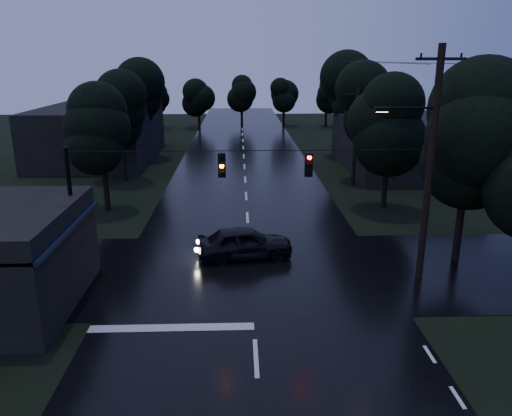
{
  "coord_description": "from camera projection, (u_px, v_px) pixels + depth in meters",
  "views": [
    {
      "loc": [
        -0.5,
        -9.2,
        9.43
      ],
      "look_at": [
        0.33,
        14.43,
        2.31
      ],
      "focal_mm": 35.0,
      "sensor_mm": 36.0,
      "label": 1
    }
  ],
  "objects": [
    {
      "name": "tree_left_a",
      "position": [
        101.0,
        129.0,
        30.78
      ],
      "size": [
        3.92,
        3.92,
        8.26
      ],
      "color": "black",
      "rests_on": "ground"
    },
    {
      "name": "utility_pole_main",
      "position": [
        428.0,
        162.0,
        20.8
      ],
      "size": [
        3.5,
        0.3,
        10.0
      ],
      "color": "black",
      "rests_on": "ground"
    },
    {
      "name": "anchor_pole_left",
      "position": [
        73.0,
        218.0,
        20.95
      ],
      "size": [
        0.18,
        0.18,
        6.0
      ],
      "primitive_type": "cylinder",
      "color": "black",
      "rests_on": "ground"
    },
    {
      "name": "tree_right_a",
      "position": [
        390.0,
        121.0,
        31.27
      ],
      "size": [
        4.2,
        4.2,
        8.85
      ],
      "color": "black",
      "rests_on": "ground"
    },
    {
      "name": "span_signals",
      "position": [
        264.0,
        164.0,
        20.56
      ],
      "size": [
        15.0,
        0.37,
        1.12
      ],
      "color": "black",
      "rests_on": "ground"
    },
    {
      "name": "building_far_right",
      "position": [
        403.0,
        144.0,
        43.91
      ],
      "size": [
        10.0,
        14.0,
        4.4
      ],
      "primitive_type": "cube",
      "color": "black",
      "rests_on": "ground"
    },
    {
      "name": "tree_right_b",
      "position": [
        368.0,
        104.0,
        38.84
      ],
      "size": [
        4.48,
        4.48,
        9.44
      ],
      "color": "black",
      "rests_on": "ground"
    },
    {
      "name": "tree_left_b",
      "position": [
        120.0,
        110.0,
        38.3
      ],
      "size": [
        4.2,
        4.2,
        8.85
      ],
      "color": "black",
      "rests_on": "ground"
    },
    {
      "name": "cross_street",
      "position": [
        251.0,
        271.0,
        23.02
      ],
      "size": [
        60.0,
        9.0,
        0.02
      ],
      "primitive_type": "cube",
      "color": "black",
      "rests_on": "ground"
    },
    {
      "name": "tree_left_c",
      "position": [
        137.0,
        95.0,
        47.75
      ],
      "size": [
        4.48,
        4.48,
        9.44
      ],
      "color": "black",
      "rests_on": "ground"
    },
    {
      "name": "building_far_left",
      "position": [
        100.0,
        132.0,
        48.63
      ],
      "size": [
        10.0,
        16.0,
        5.0
      ],
      "primitive_type": "cube",
      "color": "black",
      "rests_on": "ground"
    },
    {
      "name": "car",
      "position": [
        245.0,
        242.0,
        24.36
      ],
      "size": [
        4.83,
        2.46,
        1.58
      ],
      "primitive_type": "imported",
      "rotation": [
        0.0,
        0.0,
        1.7
      ],
      "color": "black",
      "rests_on": "ground"
    },
    {
      "name": "main_road",
      "position": [
        245.0,
        180.0,
        40.25
      ],
      "size": [
        12.0,
        120.0,
        0.02
      ],
      "primitive_type": "cube",
      "color": "black",
      "rests_on": "ground"
    },
    {
      "name": "tree_right_c",
      "position": [
        348.0,
        91.0,
        48.32
      ],
      "size": [
        4.76,
        4.76,
        10.03
      ],
      "color": "black",
      "rests_on": "ground"
    },
    {
      "name": "tree_corner_near",
      "position": [
        470.0,
        137.0,
        22.58
      ],
      "size": [
        4.48,
        4.48,
        9.44
      ],
      "color": "black",
      "rests_on": "ground"
    },
    {
      "name": "utility_pole_far",
      "position": [
        355.0,
        135.0,
        37.49
      ],
      "size": [
        2.0,
        0.3,
        7.5
      ],
      "color": "black",
      "rests_on": "ground"
    }
  ]
}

